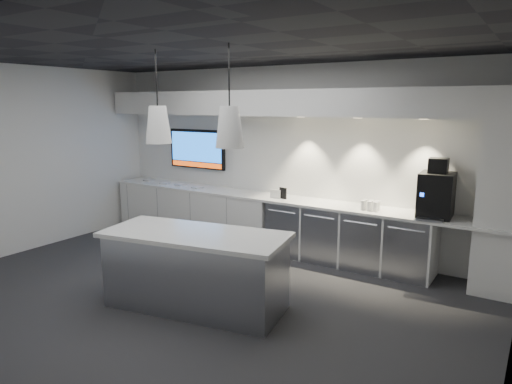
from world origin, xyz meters
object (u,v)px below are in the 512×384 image
Objects in this scene: island at (196,270)px; coffee_machine at (436,193)px; wall_tv at (197,149)px; bin at (128,272)px.

coffee_machine reaches higher than island.
wall_tv is 3.58m from island.
island is at bearing -135.52° from coffee_machine.
island is 1.18m from bin.
island is 3.32m from coffee_machine.
coffee_machine is at bearing 37.08° from island.
wall_tv is 1.59× the size of coffee_machine.
island is at bearing -50.83° from wall_tv.
coffee_machine is at bearing -3.26° from wall_tv.
coffee_machine is (2.17, 2.40, 0.76)m from island.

